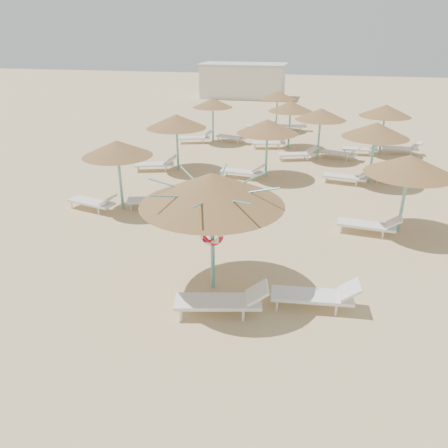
# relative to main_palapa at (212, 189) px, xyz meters

# --- Properties ---
(ground) EXTENTS (120.00, 120.00, 0.00)m
(ground) POSITION_rel_main_palapa_xyz_m (0.43, 0.02, -2.83)
(ground) COLOR tan
(ground) RESTS_ON ground
(main_palapa) EXTENTS (3.62, 3.62, 3.25)m
(main_palapa) POSITION_rel_main_palapa_xyz_m (0.00, 0.00, 0.00)
(main_palapa) COLOR #67AEB2
(main_palapa) RESTS_ON ground
(lounger_main_a) EXTENTS (2.35, 1.15, 0.82)m
(lounger_main_a) POSITION_rel_main_palapa_xyz_m (0.55, -1.09, -2.43)
(lounger_main_a) COLOR white
(lounger_main_a) RESTS_ON ground
(lounger_main_b) EXTENTS (2.21, 0.85, 0.79)m
(lounger_main_b) POSITION_rel_main_palapa_xyz_m (2.77, -0.33, -2.45)
(lounger_main_b) COLOR white
(lounger_main_b) RESTS_ON ground
(palapa_field) EXTENTS (20.20, 17.83, 2.72)m
(palapa_field) POSITION_rel_main_palapa_xyz_m (2.50, 10.88, -0.53)
(palapa_field) COLOR #67AEB2
(palapa_field) RESTS_ON ground
(service_hut) EXTENTS (8.40, 4.40, 3.25)m
(service_hut) POSITION_rel_main_palapa_xyz_m (-5.57, 35.02, -1.18)
(service_hut) COLOR silver
(service_hut) RESTS_ON ground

